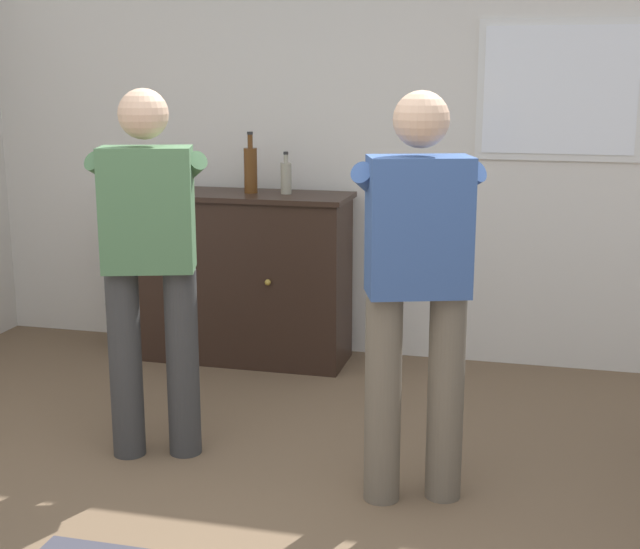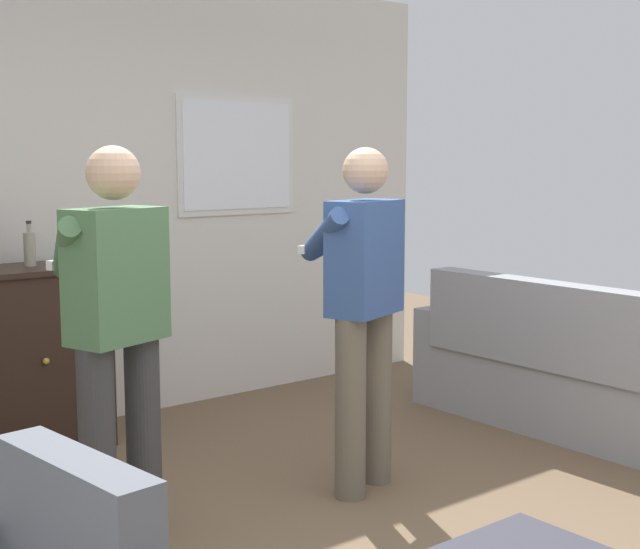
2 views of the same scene
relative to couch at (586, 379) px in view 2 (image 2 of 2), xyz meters
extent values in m
cube|color=silver|center=(-2.01, 2.17, 1.04)|extent=(5.20, 0.12, 2.80)
cube|color=silver|center=(-1.00, 2.11, 1.29)|extent=(0.93, 0.02, 0.79)
cube|color=white|center=(-1.00, 2.10, 1.29)|extent=(0.85, 0.03, 0.71)
cube|color=gray|center=(0.05, 0.00, -0.15)|extent=(0.55, 2.04, 0.42)
cube|color=gray|center=(-0.15, 0.00, 0.32)|extent=(0.18, 2.04, 0.50)
cube|color=gray|center=(0.05, 1.10, -0.04)|extent=(0.55, 0.18, 0.64)
cube|color=orange|center=(-0.02, 0.77, 0.24)|extent=(0.15, 0.40, 0.36)
cube|color=beige|center=(-0.02, 0.00, 0.24)|extent=(0.16, 0.41, 0.36)
cube|color=slate|center=(-3.45, -0.79, 0.27)|extent=(0.21, 0.65, 0.45)
sphere|color=#B79338|center=(-2.59, 1.58, 0.20)|extent=(0.04, 0.04, 0.04)
cylinder|color=gray|center=(-2.55, 1.85, 0.77)|extent=(0.07, 0.07, 0.18)
cylinder|color=gray|center=(-2.55, 1.85, 0.89)|extent=(0.03, 0.03, 0.05)
cylinder|color=#262626|center=(-2.55, 1.85, 0.92)|extent=(0.03, 0.03, 0.02)
cylinder|color=#383838|center=(-2.88, 0.33, 0.08)|extent=(0.15, 0.15, 0.88)
cylinder|color=#383838|center=(-2.63, 0.41, 0.08)|extent=(0.15, 0.15, 0.88)
cube|color=#4C754C|center=(-2.75, 0.37, 0.80)|extent=(0.45, 0.33, 0.55)
sphere|color=#D8AD8C|center=(-2.75, 0.37, 1.21)|extent=(0.22, 0.22, 0.22)
cylinder|color=#4C754C|center=(-2.91, 0.48, 0.91)|extent=(0.22, 0.44, 0.29)
cylinder|color=#4C754C|center=(-2.69, 0.55, 0.91)|extent=(0.40, 0.33, 0.29)
cube|color=white|center=(-2.85, 0.67, 0.82)|extent=(0.16, 0.08, 0.04)
cylinder|color=#6B6051|center=(-1.65, 0.17, 0.08)|extent=(0.15, 0.15, 0.88)
cylinder|color=#6B6051|center=(-1.41, 0.26, 0.08)|extent=(0.15, 0.15, 0.88)
cube|color=#385693|center=(-1.53, 0.22, 0.80)|extent=(0.45, 0.34, 0.55)
sphere|color=#D8AD8C|center=(-1.53, 0.22, 1.21)|extent=(0.22, 0.22, 0.22)
cylinder|color=#385693|center=(-1.69, 0.33, 0.91)|extent=(0.21, 0.44, 0.29)
cylinder|color=#385693|center=(-1.47, 0.40, 0.91)|extent=(0.41, 0.33, 0.29)
cube|color=white|center=(-1.63, 0.52, 0.82)|extent=(0.15, 0.09, 0.04)
camera|label=1|loc=(-1.06, -3.22, 1.39)|focal=50.00mm
camera|label=2|loc=(-4.36, -2.95, 1.28)|focal=50.00mm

